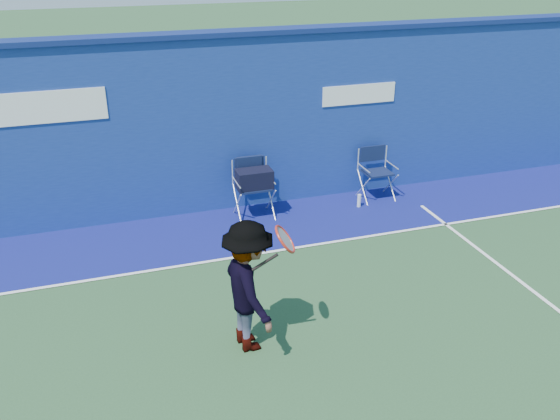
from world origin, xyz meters
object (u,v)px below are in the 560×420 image
object	(u,v)px
directors_chair_left	(254,193)
water_bottle	(359,201)
tennis_player	(249,287)
directors_chair_right	(376,183)

from	to	relation	value
directors_chair_left	water_bottle	distance (m)	1.95
water_bottle	tennis_player	size ratio (longest dim) A/B	0.15
directors_chair_left	directors_chair_right	xyz separation A→B (m)	(2.38, 0.06, -0.14)
directors_chair_left	water_bottle	bearing A→B (deg)	-6.27
directors_chair_right	tennis_player	world-z (taller)	tennis_player
directors_chair_right	tennis_player	bearing A→B (deg)	-134.16
tennis_player	directors_chair_right	bearing A→B (deg)	45.84
water_bottle	tennis_player	world-z (taller)	tennis_player
directors_chair_right	water_bottle	xyz separation A→B (m)	(-0.46, -0.27, -0.18)
tennis_player	water_bottle	bearing A→B (deg)	47.75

